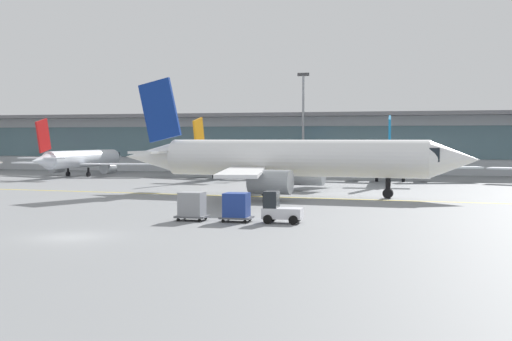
% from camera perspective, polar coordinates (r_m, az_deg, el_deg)
% --- Properties ---
extents(ground_plane, '(400.00, 400.00, 0.00)m').
position_cam_1_polar(ground_plane, '(41.55, -14.70, -5.22)').
color(ground_plane, gray).
extents(taxiway_centreline_stripe, '(109.84, 6.60, 0.01)m').
position_cam_1_polar(taxiway_centreline_stripe, '(66.70, 2.79, -2.19)').
color(taxiway_centreline_stripe, yellow).
rests_on(taxiway_centreline_stripe, ground_plane).
extents(terminal_concourse, '(177.58, 11.00, 9.60)m').
position_cam_1_polar(terminal_concourse, '(115.29, 5.33, 2.28)').
color(terminal_concourse, '#B2B7BC').
rests_on(terminal_concourse, ground_plane).
extents(gate_airplane_1, '(23.22, 24.92, 8.27)m').
position_cam_1_polar(gate_airplane_1, '(107.04, -13.87, 0.89)').
color(gate_airplane_1, silver).
rests_on(gate_airplane_1, ground_plane).
extents(gate_airplane_2, '(23.16, 24.98, 8.27)m').
position_cam_1_polar(gate_airplane_2, '(98.52, -2.22, 0.82)').
color(gate_airplane_2, white).
rests_on(gate_airplane_2, ground_plane).
extents(gate_airplane_3, '(23.16, 24.98, 8.27)m').
position_cam_1_polar(gate_airplane_3, '(93.34, 10.79, 0.67)').
color(gate_airplane_3, white).
rests_on(gate_airplane_3, ground_plane).
extents(taxiing_regional_jet, '(35.79, 33.24, 11.85)m').
position_cam_1_polar(taxiing_regional_jet, '(68.57, 2.80, 0.91)').
color(taxiing_regional_jet, white).
rests_on(taxiing_regional_jet, ground_plane).
extents(baggage_tug, '(2.66, 1.72, 2.10)m').
position_cam_1_polar(baggage_tug, '(46.71, 1.88, -3.17)').
color(baggage_tug, silver).
rests_on(baggage_tug, ground_plane).
extents(cargo_dolly_lead, '(2.17, 1.70, 1.94)m').
position_cam_1_polar(cargo_dolly_lead, '(47.34, -1.58, -2.89)').
color(cargo_dolly_lead, '#595B60').
rests_on(cargo_dolly_lead, ground_plane).
extents(cargo_dolly_trailing, '(2.17, 1.70, 1.94)m').
position_cam_1_polar(cargo_dolly_trailing, '(48.23, -5.20, -2.80)').
color(cargo_dolly_trailing, '#595B60').
rests_on(cargo_dolly_trailing, ground_plane).
extents(apron_light_mast_1, '(1.80, 0.36, 15.59)m').
position_cam_1_polar(apron_light_mast_1, '(108.61, 3.84, 4.15)').
color(apron_light_mast_1, gray).
rests_on(apron_light_mast_1, ground_plane).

